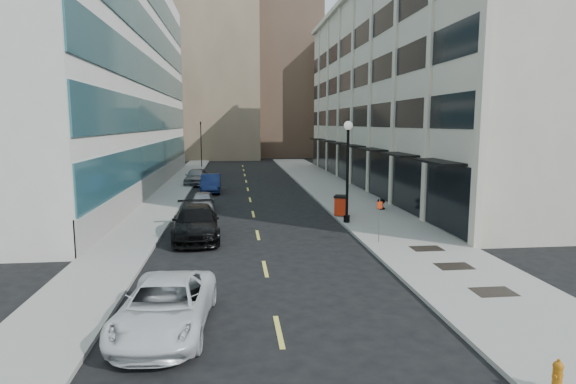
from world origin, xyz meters
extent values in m
plane|color=black|center=(0.00, 0.00, 0.00)|extent=(160.00, 160.00, 0.00)
cube|color=gray|center=(7.50, 20.00, 0.07)|extent=(5.00, 80.00, 0.15)
cube|color=gray|center=(-6.50, 20.00, 0.07)|extent=(3.00, 80.00, 0.15)
cube|color=beige|center=(17.00, 27.00, 9.00)|extent=(14.00, 46.00, 18.00)
cube|color=black|center=(10.02, 27.00, 2.00)|extent=(0.18, 46.00, 3.60)
cube|color=black|center=(10.03, 27.00, 6.50)|extent=(0.12, 46.00, 1.80)
cube|color=black|center=(10.03, 27.00, 10.00)|extent=(0.12, 46.00, 1.80)
cube|color=black|center=(10.03, 27.00, 13.50)|extent=(0.12, 46.00, 1.80)
cube|color=beige|center=(10.00, 4.00, 9.00)|extent=(0.35, 0.60, 18.00)
cube|color=beige|center=(10.00, 10.00, 9.00)|extent=(0.35, 0.60, 18.00)
cube|color=beige|center=(10.00, 16.00, 9.00)|extent=(0.35, 0.60, 18.00)
cube|color=beige|center=(10.00, 22.00, 9.00)|extent=(0.35, 0.60, 18.00)
cube|color=beige|center=(10.00, 28.00, 9.00)|extent=(0.35, 0.60, 18.00)
cube|color=beige|center=(10.00, 34.00, 9.00)|extent=(0.35, 0.60, 18.00)
cube|color=beige|center=(10.00, 40.00, 9.00)|extent=(0.35, 0.60, 18.00)
cube|color=beige|center=(10.00, 46.00, 9.00)|extent=(0.35, 0.60, 18.00)
cube|color=black|center=(9.35, 7.00, 3.90)|extent=(1.30, 4.00, 0.12)
cube|color=black|center=(9.35, 13.00, 3.90)|extent=(1.30, 4.00, 0.12)
cube|color=black|center=(9.35, 19.00, 3.90)|extent=(1.30, 4.00, 0.12)
cube|color=black|center=(9.35, 25.00, 3.90)|extent=(1.30, 4.00, 0.12)
cube|color=black|center=(9.35, 31.00, 3.90)|extent=(1.30, 4.00, 0.12)
cube|color=black|center=(9.35, 37.00, 3.90)|extent=(1.30, 4.00, 0.12)
cube|color=black|center=(9.35, 43.00, 3.90)|extent=(1.30, 4.00, 0.12)
cube|color=silver|center=(-16.00, 27.00, 10.00)|extent=(16.00, 46.00, 20.00)
cube|color=gray|center=(-7.96, 27.00, 0.90)|extent=(0.20, 46.00, 1.80)
cube|color=#2E616B|center=(-7.97, 27.00, 3.00)|extent=(0.14, 45.60, 2.40)
cube|color=#2E616B|center=(-7.97, 27.00, 6.50)|extent=(0.14, 45.60, 2.40)
cube|color=#2E616B|center=(-7.97, 27.00, 10.00)|extent=(0.14, 45.60, 2.40)
cube|color=#2E616B|center=(-7.97, 27.00, 13.50)|extent=(0.14, 45.60, 2.40)
cube|color=#947B61|center=(-4.00, 68.00, 14.00)|extent=(14.00, 18.00, 28.00)
cube|color=brown|center=(8.00, 72.00, 17.00)|extent=(12.00, 16.00, 34.00)
cube|color=#947B61|center=(-14.00, 78.00, 11.00)|extent=(12.00, 14.00, 22.00)
cube|color=beige|center=(18.00, 66.00, 10.00)|extent=(10.00, 14.00, 20.00)
cube|color=black|center=(7.60, -2.00, 0.15)|extent=(1.40, 1.00, 0.01)
cube|color=black|center=(7.60, 1.00, 0.15)|extent=(1.40, 1.00, 0.01)
cube|color=black|center=(7.60, 3.80, 0.15)|extent=(1.40, 1.00, 0.01)
cube|color=#D8CC4C|center=(0.00, -4.00, 0.01)|extent=(0.15, 2.20, 0.01)
cube|color=#D8CC4C|center=(0.00, 2.00, 0.01)|extent=(0.15, 2.20, 0.01)
cube|color=#D8CC4C|center=(0.00, 8.00, 0.01)|extent=(0.15, 2.20, 0.01)
cube|color=#D8CC4C|center=(0.00, 14.00, 0.01)|extent=(0.15, 2.20, 0.01)
cube|color=#D8CC4C|center=(0.00, 20.00, 0.01)|extent=(0.15, 2.20, 0.01)
cube|color=#D8CC4C|center=(0.00, 26.00, 0.01)|extent=(0.15, 2.20, 0.01)
cube|color=#D8CC4C|center=(0.00, 32.00, 0.01)|extent=(0.15, 2.20, 0.01)
cube|color=#D8CC4C|center=(0.00, 38.00, 0.01)|extent=(0.15, 2.20, 0.01)
cube|color=#D8CC4C|center=(0.00, 44.00, 0.01)|extent=(0.15, 2.20, 0.01)
cube|color=#D8CC4C|center=(0.00, 50.00, 0.01)|extent=(0.15, 2.20, 0.01)
cylinder|color=black|center=(-5.50, 48.00, 3.00)|extent=(0.12, 0.12, 6.00)
imported|color=black|center=(-5.50, 48.00, 5.99)|extent=(0.66, 0.66, 1.98)
imported|color=silver|center=(-3.20, -3.57, 0.73)|extent=(2.77, 5.41, 1.46)
imported|color=black|center=(-3.20, 7.60, 0.83)|extent=(2.76, 5.90, 1.67)
imported|color=gray|center=(-3.35, 15.36, 0.66)|extent=(1.63, 3.92, 1.33)
imported|color=#14214E|center=(-3.20, 24.49, 0.77)|extent=(1.66, 4.69, 1.54)
imported|color=slate|center=(-4.80, 29.57, 0.81)|extent=(2.31, 4.92, 1.63)
cylinder|color=#B8630D|center=(5.64, -8.00, 0.46)|extent=(0.21, 0.21, 0.51)
sphere|color=#B8630D|center=(5.64, -8.00, 0.73)|extent=(0.22, 0.22, 0.22)
cylinder|color=#B8630D|center=(5.64, -8.00, 0.84)|extent=(0.07, 0.07, 0.09)
cylinder|color=#B8630D|center=(5.64, -8.00, 0.52)|extent=(0.28, 0.19, 0.10)
cylinder|color=#B8630D|center=(5.64, -8.02, 0.52)|extent=(0.19, 0.19, 0.14)
cube|color=red|center=(5.40, 12.09, 0.77)|extent=(0.91, 0.91, 1.12)
cube|color=black|center=(5.40, 12.09, 1.36)|extent=(1.03, 1.03, 0.13)
cylinder|color=black|center=(5.18, 12.46, 0.27)|extent=(0.07, 0.25, 0.25)
cylinder|color=black|center=(5.62, 12.46, 0.27)|extent=(0.07, 0.25, 0.25)
cylinder|color=black|center=(5.30, 10.07, 0.35)|extent=(0.36, 0.36, 0.41)
cylinder|color=black|center=(5.30, 10.07, 2.98)|extent=(0.16, 0.16, 5.21)
sphere|color=silver|center=(5.30, 10.07, 5.76)|extent=(0.50, 0.50, 0.50)
cone|color=black|center=(5.30, 10.07, 6.04)|extent=(0.14, 0.14, 0.20)
cylinder|color=slate|center=(5.76, 5.27, 1.22)|extent=(0.04, 0.04, 2.14)
cube|color=red|center=(5.76, 5.25, 1.97)|extent=(0.25, 0.05, 0.34)
cube|color=black|center=(8.60, 14.03, 0.21)|extent=(0.43, 0.43, 0.11)
cylinder|color=black|center=(8.60, 14.03, 0.43)|extent=(0.24, 0.24, 0.38)
ellipsoid|color=black|center=(8.60, 14.03, 0.69)|extent=(0.53, 0.53, 0.37)
camera|label=1|loc=(-1.19, -16.95, 5.89)|focal=30.00mm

